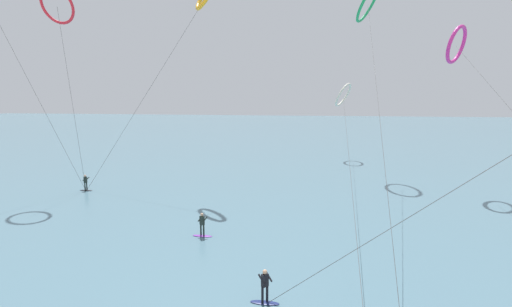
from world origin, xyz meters
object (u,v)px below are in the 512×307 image
at_px(kite_ivory, 343,95).
at_px(kite_crimson, 57,5).
at_px(surfer_violet, 202,226).
at_px(surfer_navy, 265,289).
at_px(kite_emerald, 368,3).
at_px(surfer_charcoal, 86,184).
at_px(kite_magenta, 457,45).

distance_m(kite_ivory, kite_crimson, 40.37).
bearing_deg(kite_ivory, surfer_violet, 3.83).
xyz_separation_m(surfer_navy, kite_emerald, (7.92, 34.03, 20.79)).
distance_m(surfer_charcoal, kite_crimson, 18.09).
bearing_deg(kite_ivory, surfer_navy, 13.70).
bearing_deg(kite_crimson, kite_magenta, -164.56).
distance_m(surfer_charcoal, kite_magenta, 41.40).
xyz_separation_m(surfer_navy, surfer_charcoal, (-21.79, 17.77, 0.00)).
xyz_separation_m(surfer_violet, kite_ivory, (11.47, 36.51, 9.44)).
relative_size(surfer_violet, surfer_charcoal, 1.00).
relative_size(surfer_charcoal, kite_emerald, 0.04).
height_order(surfer_charcoal, kite_emerald, kite_emerald).
bearing_deg(kite_emerald, kite_magenta, 60.81).
height_order(surfer_navy, surfer_violet, same).
xyz_separation_m(surfer_navy, kite_magenta, (16.11, 26.15, 14.40)).
xyz_separation_m(kite_magenta, kite_crimson, (-39.75, -8.23, 3.60)).
distance_m(surfer_navy, surfer_violet, 9.44).
bearing_deg(kite_crimson, kite_emerald, -149.22).
distance_m(surfer_charcoal, kite_ivory, 39.34).
distance_m(kite_emerald, kite_crimson, 35.54).
distance_m(surfer_navy, kite_ivory, 45.49).
distance_m(surfer_navy, kite_emerald, 40.66).
bearing_deg(kite_emerald, surfer_navy, 1.61).
bearing_deg(kite_magenta, surfer_violet, -12.51).
xyz_separation_m(surfer_navy, kite_crimson, (-23.64, 17.92, 18.00)).
relative_size(surfer_navy, surfer_charcoal, 1.00).
xyz_separation_m(surfer_charcoal, kite_crimson, (-1.85, 0.15, 18.00)).
relative_size(surfer_violet, kite_emerald, 0.04).
bearing_deg(surfer_charcoal, kite_ivory, -43.09).
relative_size(surfer_violet, kite_magenta, 0.06).
height_order(surfer_navy, kite_magenta, kite_magenta).
distance_m(kite_ivory, kite_magenta, 21.26).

